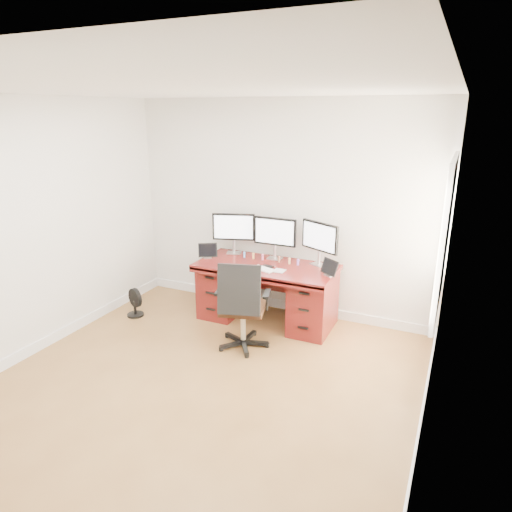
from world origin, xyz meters
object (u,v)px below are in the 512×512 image
at_px(office_chair, 242,320).
at_px(floor_fan, 135,303).
at_px(keyboard, 263,269).
at_px(desk, 267,291).
at_px(monitor_center, 275,233).

height_order(office_chair, floor_fan, office_chair).
bearing_deg(keyboard, office_chair, -70.65).
xyz_separation_m(floor_fan, keyboard, (1.64, 0.39, 0.58)).
distance_m(floor_fan, keyboard, 1.78).
relative_size(desk, office_chair, 1.64).
relative_size(desk, keyboard, 5.82).
distance_m(desk, floor_fan, 1.72).
bearing_deg(floor_fan, desk, 41.97).
height_order(monitor_center, keyboard, monitor_center).
height_order(office_chair, keyboard, office_chair).
bearing_deg(monitor_center, keyboard, -85.50).
xyz_separation_m(desk, monitor_center, (0.00, 0.24, 0.68)).
relative_size(desk, floor_fan, 4.60).
distance_m(office_chair, keyboard, 0.70).
distance_m(monitor_center, keyboard, 0.55).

